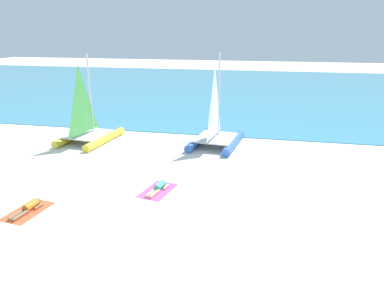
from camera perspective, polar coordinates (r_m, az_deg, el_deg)
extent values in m
plane|color=white|center=(23.49, 2.70, 1.16)|extent=(120.00, 120.00, 0.00)
cube|color=teal|center=(43.10, 7.07, 8.74)|extent=(120.00, 40.00, 0.05)
cylinder|color=yellow|center=(24.05, -18.04, 1.27)|extent=(0.97, 4.14, 0.47)
cylinder|color=yellow|center=(22.85, -13.68, 0.80)|extent=(0.97, 4.14, 0.47)
cube|color=silver|center=(23.20, -16.24, 1.53)|extent=(2.46, 2.88, 0.06)
cylinder|color=silver|center=(23.15, -15.93, 7.68)|extent=(0.10, 0.10, 4.90)
pyramid|color=#4CA54C|center=(22.39, -17.30, 6.86)|extent=(0.32, 2.15, 4.11)
cylinder|color=blue|center=(22.13, 1.14, 0.77)|extent=(1.00, 4.21, 0.48)
cylinder|color=blue|center=(21.59, 6.68, 0.21)|extent=(1.00, 4.21, 0.48)
cube|color=silver|center=(21.57, 3.75, 1.03)|extent=(2.51, 2.93, 0.06)
cylinder|color=silver|center=(21.56, 4.31, 7.74)|extent=(0.10, 0.10, 4.98)
pyramid|color=white|center=(20.65, 3.59, 6.88)|extent=(0.34, 2.18, 4.18)
cube|color=#EA5933|center=(15.46, -24.71, -9.71)|extent=(1.31, 2.01, 0.01)
cylinder|color=orange|center=(15.52, -24.29, -8.89)|extent=(0.37, 0.65, 0.30)
sphere|color=#8C6647|center=(15.78, -23.30, -8.31)|extent=(0.22, 0.22, 0.22)
cylinder|color=#8C6647|center=(15.20, -26.15, -10.06)|extent=(0.23, 0.79, 0.14)
cylinder|color=#8C6647|center=(15.08, -25.65, -10.21)|extent=(0.23, 0.79, 0.14)
cylinder|color=#8C6647|center=(15.80, -24.47, -8.81)|extent=(0.15, 0.46, 0.10)
cylinder|color=#8C6647|center=(15.52, -23.26, -9.13)|extent=(0.15, 0.46, 0.10)
cube|color=#D84C99|center=(15.82, -5.48, -7.40)|extent=(1.46, 2.08, 0.01)
cylinder|color=#3FB28C|center=(15.91, -5.15, -6.61)|extent=(0.42, 0.67, 0.30)
sphere|color=#D8AD84|center=(16.24, -4.46, -6.07)|extent=(0.22, 0.22, 0.22)
cylinder|color=#D8AD84|center=(15.47, -6.59, -7.72)|extent=(0.29, 0.79, 0.14)
cylinder|color=#D8AD84|center=(15.39, -6.01, -7.85)|extent=(0.29, 0.79, 0.14)
cylinder|color=#D8AD84|center=(16.17, -5.57, -6.56)|extent=(0.19, 0.46, 0.10)
cylinder|color=#D8AD84|center=(15.97, -4.18, -6.83)|extent=(0.19, 0.46, 0.10)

